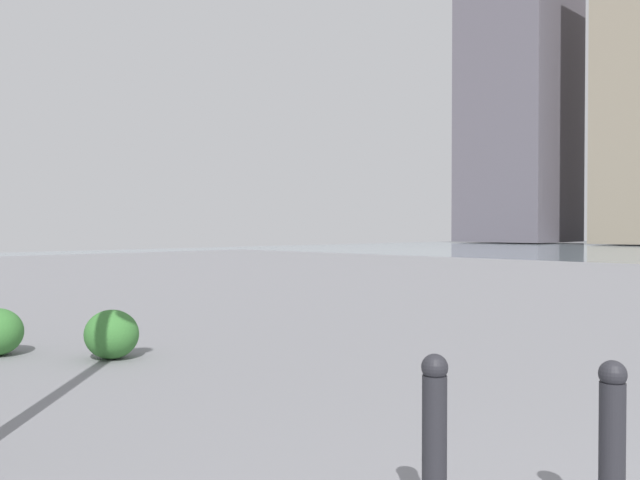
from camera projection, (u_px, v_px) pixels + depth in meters
name	position (u px, v px, depth m)	size (l,w,h in m)	color
building_highrise	(519.00, 80.00, 71.63)	(10.06, 10.94, 37.70)	#5B5660
bollard_near	(612.00, 446.00, 3.08)	(0.13, 0.13, 0.84)	#232328
bollard_mid	(434.00, 440.00, 3.13)	(0.13, 0.13, 0.86)	#232328
shrub_wide	(112.00, 334.00, 7.32)	(0.65, 0.58, 0.55)	#387533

